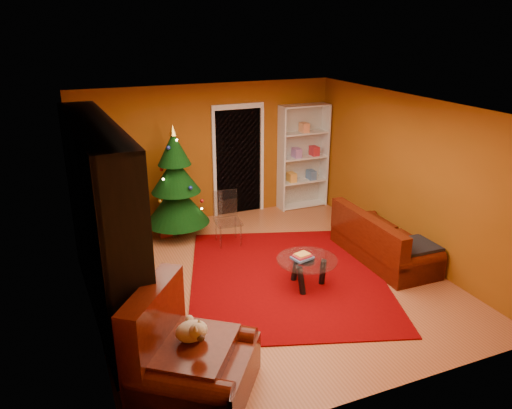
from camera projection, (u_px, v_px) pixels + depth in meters
name	position (u px, v px, depth m)	size (l,w,h in m)	color
floor	(266.00, 279.00, 7.60)	(5.00, 5.50, 0.05)	#9B4F2C
ceiling	(268.00, 104.00, 6.68)	(5.00, 5.50, 0.05)	silver
wall_back	(208.00, 153.00, 9.54)	(5.00, 0.05, 2.60)	#8D480E
wall_left	(82.00, 223.00, 6.22)	(0.05, 5.50, 2.60)	#8D480E
wall_right	(410.00, 177.00, 8.05)	(0.05, 5.50, 2.60)	#8D480E
doorway	(238.00, 162.00, 9.80)	(1.06, 0.60, 2.16)	black
rug	(287.00, 277.00, 7.58)	(2.89, 3.37, 0.02)	#6D0001
media_unit	(103.00, 221.00, 6.33)	(0.51, 3.34, 2.56)	black
christmas_tree	(176.00, 183.00, 8.77)	(1.14, 1.14, 2.04)	black
gift_box_teal	(125.00, 231.00, 8.85)	(0.33, 0.33, 0.33)	#207069
gift_box_green	(171.00, 227.00, 9.12)	(0.24, 0.24, 0.24)	#2B7634
gift_box_red	(165.00, 230.00, 9.03)	(0.21, 0.21, 0.21)	#A7281E
white_bookshelf	(303.00, 157.00, 10.15)	(1.01, 0.36, 2.17)	white
armchair	(195.00, 354.00, 5.09)	(1.22, 1.22, 0.95)	#3B0D05
dog	(192.00, 331.00, 5.07)	(0.40, 0.30, 0.31)	#CCB793
sofa	(385.00, 236.00, 8.04)	(1.91, 0.86, 0.82)	#3B0D05
coffee_table	(306.00, 272.00, 7.26)	(0.88, 0.88, 0.55)	gray
acrylic_chair	(228.00, 222.00, 8.56)	(0.43, 0.47, 0.85)	#66605B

